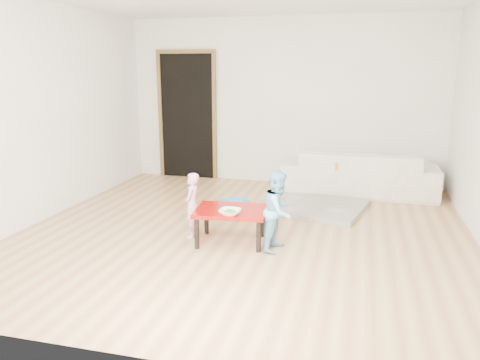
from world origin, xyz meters
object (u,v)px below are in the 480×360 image
at_px(child_blue, 279,211).
at_px(basin, 234,207).
at_px(red_table, 231,226).
at_px(bowl, 230,212).
at_px(child_pink, 192,205).
at_px(sofa, 359,172).

height_order(child_blue, basin, child_blue).
height_order(red_table, child_blue, child_blue).
xyz_separation_m(bowl, child_pink, (-0.51, 0.26, -0.04)).
distance_m(child_pink, basin, 1.02).
xyz_separation_m(red_table, basin, (-0.24, 1.03, -0.12)).
xyz_separation_m(child_pink, basin, (0.22, 0.96, -0.29)).
bearing_deg(child_blue, red_table, 94.21).
height_order(red_table, child_pink, child_pink).
bearing_deg(sofa, child_pink, 54.00).
relative_size(sofa, basin, 4.94).
distance_m(red_table, bowl, 0.29).
bearing_deg(sofa, child_blue, 73.57).
bearing_deg(child_pink, basin, 163.07).
xyz_separation_m(bowl, basin, (-0.29, 1.22, -0.33)).
bearing_deg(red_table, sofa, 62.03).
relative_size(red_table, bowl, 3.35).
xyz_separation_m(sofa, child_blue, (-0.77, -2.49, 0.09)).
height_order(red_table, bowl, bowl).
distance_m(bowl, child_pink, 0.57).
bearing_deg(child_blue, sofa, -5.61).
bearing_deg(child_blue, basin, 46.29).
bearing_deg(child_blue, bowl, 115.62).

